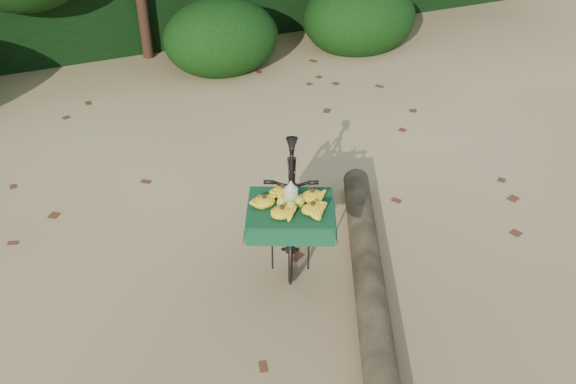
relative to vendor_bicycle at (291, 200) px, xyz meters
name	(u,v)px	position (x,y,z in m)	size (l,w,h in m)	color
ground	(219,242)	(-0.66, 0.31, -0.53)	(80.00, 80.00, 0.00)	tan
vendor_bicycle	(291,200)	(0.00, 0.00, 0.00)	(1.29, 1.85, 1.04)	black
fallen_log	(371,300)	(0.24, -1.16, -0.39)	(0.28, 0.28, 3.87)	brown
bush_clumps	(159,50)	(-0.16, 4.61, -0.08)	(8.80, 1.70, 0.90)	black
leaf_litter	(200,207)	(-0.66, 0.96, -0.52)	(7.00, 7.30, 0.01)	#522A15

